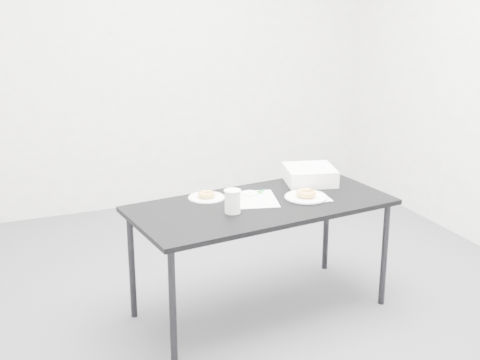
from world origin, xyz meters
name	(u,v)px	position (x,y,z in m)	size (l,w,h in m)	color
floor	(238,303)	(0.00, 0.00, 0.00)	(4.00, 4.00, 0.00)	#4F4F54
wall_back	(145,48)	(0.00, 2.00, 1.35)	(4.00, 0.02, 2.70)	white
table	(261,212)	(0.09, -0.13, 0.63)	(1.56, 0.86, 0.68)	black
scorecard	(255,199)	(0.08, -0.06, 0.68)	(0.25, 0.32, 0.00)	white
logo_patch	(259,192)	(0.15, 0.04, 0.69)	(0.05, 0.05, 0.00)	green
pen	(257,193)	(0.13, 0.03, 0.69)	(0.01, 0.01, 0.15)	#0B8344
napkin	(314,198)	(0.41, -0.17, 0.68)	(0.17, 0.17, 0.00)	white
plate_near	(306,197)	(0.37, -0.16, 0.69)	(0.25, 0.25, 0.01)	white
donut_near	(306,193)	(0.37, -0.16, 0.71)	(0.12, 0.12, 0.04)	#D18C42
plate_far	(207,198)	(-0.17, 0.07, 0.68)	(0.21, 0.21, 0.01)	white
donut_far	(207,194)	(-0.17, 0.07, 0.70)	(0.10, 0.10, 0.03)	#D18C42
coffee_cup	(233,201)	(-0.12, -0.22, 0.75)	(0.09, 0.09, 0.13)	white
cup_lid	(250,194)	(0.09, 0.03, 0.69)	(0.10, 0.10, 0.01)	white
bakery_box	(310,175)	(0.53, 0.11, 0.73)	(0.30, 0.30, 0.10)	white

